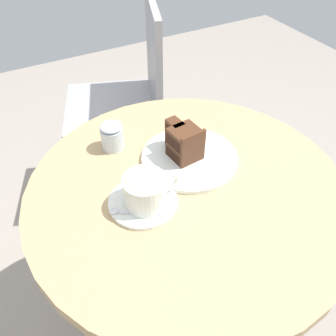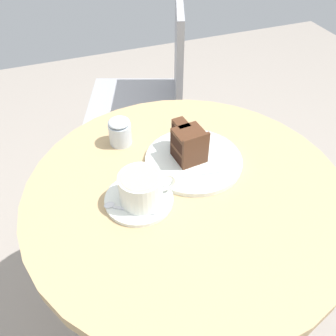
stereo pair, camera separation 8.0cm
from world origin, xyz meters
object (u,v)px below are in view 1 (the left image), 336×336
Objects in this scene: coffee_cup at (146,190)px; napkin at (186,164)px; saucer at (143,203)px; cafe_chair at (132,92)px; cake_plate at (190,158)px; sugar_pot at (112,136)px; fork at (183,175)px; teaspoon at (129,213)px; cake_slice at (184,142)px.

napkin is (0.14, 0.07, -0.04)m from coffee_cup.
cafe_chair is at bearing 69.10° from saucer.
cake_plate reaches higher than napkin.
sugar_pot is at bearing -7.24° from cafe_chair.
cafe_chair is (0.10, 0.61, -0.17)m from cake_plate.
fork is 0.21m from sugar_pot.
teaspoon is 0.96× the size of cake_slice.
coffee_cup reaches higher than cake_plate.
saucer is 0.22m from sugar_pot.
coffee_cup reaches higher than saucer.
cafe_chair reaches higher than napkin.
teaspoon is at bearing -154.80° from cake_plate.
cake_slice is at bearing 30.87° from saucer.
cake_slice is 0.18m from sugar_pot.
saucer is 0.18m from cake_slice.
coffee_cup is 0.80× the size of fork.
saucer is 0.69× the size of napkin.
fork is 0.72× the size of napkin.
sugar_pot is (-0.15, 0.14, 0.03)m from cake_plate.
cafe_chair is at bearing 79.15° from napkin.
coffee_cup is 0.12m from fork.
coffee_cup is at bearing -0.09° from cafe_chair.
sugar_pot is at bearing 137.44° from cake_plate.
coffee_cup reaches higher than sugar_pot.
saucer is 0.16m from napkin.
cake_plate is 1.50× the size of fork.
cafe_chair is (0.11, 0.60, -0.21)m from cake_slice.
cake_plate is 0.07m from fork.
sugar_pot reaches higher than saucer.
cake_slice reaches higher than fork.
cake_slice is (0.14, 0.09, 0.01)m from coffee_cup.
sugar_pot is (-0.25, -0.48, 0.20)m from cafe_chair.
cake_plate is at bearing 10.84° from cafe_chair.
sugar_pot reaches higher than cake_plate.
cake_plate is at bearing 25.62° from saucer.
cake_plate is 0.27× the size of cafe_chair.
teaspoon is at bearing -2.94° from cafe_chair.
cake_plate is at bearing -122.58° from teaspoon.
coffee_cup is 0.77m from cafe_chair.
saucer is at bearing -124.29° from teaspoon.
cafe_chair reaches higher than cake_slice.
napkin is 2.99× the size of sugar_pot.
cake_plate is 0.64m from cafe_chair.
saucer is 1.52× the size of teaspoon.
fork is (0.11, 0.03, 0.01)m from saucer.
fork is at bearing -126.98° from napkin.
cafe_chair is (0.26, 0.70, -0.21)m from coffee_cup.
cake_plate is 1.08× the size of napkin.
napkin is at bearing -48.65° from sugar_pot.
cake_plate reaches higher than saucer.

